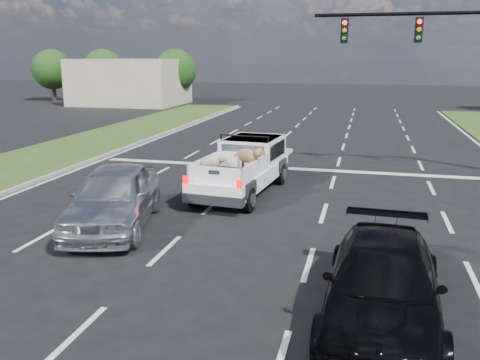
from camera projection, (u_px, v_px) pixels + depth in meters
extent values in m
plane|color=black|center=(234.00, 257.00, 11.97)|extent=(160.00, 160.00, 0.00)
cube|color=silver|center=(139.00, 184.00, 18.86)|extent=(0.12, 60.00, 0.01)
cube|color=silver|center=(229.00, 190.00, 18.04)|extent=(0.12, 60.00, 0.01)
cube|color=silver|center=(329.00, 196.00, 17.21)|extent=(0.12, 60.00, 0.01)
cube|color=silver|center=(438.00, 203.00, 16.39)|extent=(0.12, 60.00, 0.01)
cube|color=silver|center=(54.00, 178.00, 19.69)|extent=(0.15, 60.00, 0.01)
cube|color=silver|center=(294.00, 169.00, 21.40)|extent=(17.00, 0.45, 0.01)
cube|color=gray|center=(48.00, 176.00, 19.74)|extent=(0.15, 60.00, 0.14)
cylinder|color=black|center=(434.00, 13.00, 19.21)|extent=(9.00, 0.14, 0.14)
cube|color=black|center=(419.00, 30.00, 19.47)|extent=(0.30, 0.18, 0.95)
sphere|color=#FE1007|center=(420.00, 22.00, 19.29)|extent=(0.18, 0.18, 0.18)
cube|color=black|center=(345.00, 31.00, 20.12)|extent=(0.30, 0.18, 0.95)
sphere|color=#FE1007|center=(345.00, 23.00, 19.95)|extent=(0.18, 0.18, 0.18)
cube|color=#C4B495|center=(130.00, 82.00, 50.09)|extent=(10.00, 8.00, 4.40)
cylinder|color=#332114|center=(54.00, 90.00, 54.59)|extent=(0.44, 0.44, 2.16)
sphere|color=#173B10|center=(52.00, 69.00, 54.07)|extent=(4.20, 4.20, 4.20)
cylinder|color=#332114|center=(104.00, 91.00, 53.18)|extent=(0.44, 0.44, 2.16)
sphere|color=#173B10|center=(103.00, 70.00, 52.66)|extent=(4.20, 4.20, 4.20)
cylinder|color=#332114|center=(176.00, 93.00, 51.30)|extent=(0.44, 0.44, 2.16)
sphere|color=#173B10|center=(175.00, 70.00, 50.78)|extent=(4.20, 4.20, 4.20)
cylinder|color=black|center=(196.00, 195.00, 15.95)|extent=(0.35, 0.78, 0.76)
cylinder|color=black|center=(248.00, 200.00, 15.38)|extent=(0.35, 0.78, 0.76)
cylinder|color=black|center=(236.00, 171.00, 19.33)|extent=(0.35, 0.78, 0.76)
cylinder|color=black|center=(280.00, 174.00, 18.77)|extent=(0.35, 0.78, 0.76)
cube|color=white|center=(242.00, 175.00, 17.34)|extent=(2.40, 5.46, 0.52)
cube|color=white|center=(253.00, 149.00, 18.32)|extent=(2.05, 2.47, 0.86)
cube|color=black|center=(243.00, 154.00, 17.27)|extent=(1.54, 0.18, 0.62)
cylinder|color=black|center=(244.00, 136.00, 17.26)|extent=(1.80, 0.22, 0.05)
cube|color=black|center=(229.00, 176.00, 16.21)|extent=(2.02, 2.71, 0.06)
cube|color=white|center=(205.00, 165.00, 16.42)|extent=(0.33, 2.54, 0.52)
cube|color=white|center=(255.00, 169.00, 15.86)|extent=(0.33, 2.54, 0.52)
cube|color=white|center=(215.00, 176.00, 15.01)|extent=(1.78, 0.25, 0.52)
cube|color=red|center=(186.00, 182.00, 15.15)|extent=(0.16, 0.08, 0.40)
cube|color=red|center=(239.00, 187.00, 14.60)|extent=(0.16, 0.08, 0.40)
cube|color=black|center=(213.00, 199.00, 15.05)|extent=(1.94, 0.48, 0.30)
imported|color=silver|center=(114.00, 197.00, 13.94)|extent=(3.14, 5.34, 1.71)
imported|color=black|center=(383.00, 285.00, 8.88)|extent=(2.20, 5.00, 1.43)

